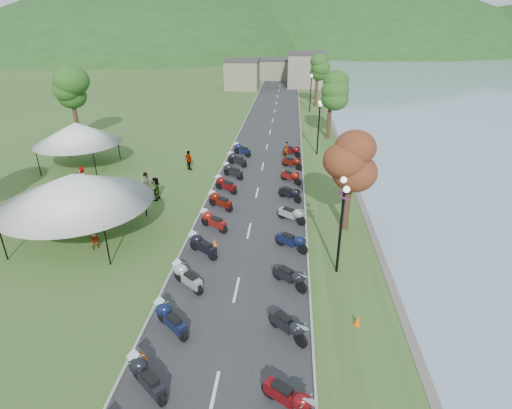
{
  "coord_description": "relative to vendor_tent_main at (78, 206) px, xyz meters",
  "views": [
    {
      "loc": [
        2.32,
        0.29,
        11.95
      ],
      "look_at": [
        0.34,
        23.13,
        1.3
      ],
      "focal_mm": 28.0,
      "sensor_mm": 36.0,
      "label": 1
    }
  ],
  "objects": [
    {
      "name": "road",
      "position": [
        9.95,
        19.47,
        -1.99
      ],
      "size": [
        7.0,
        120.0,
        0.02
      ],
      "primitive_type": "cube",
      "color": "#313133",
      "rests_on": "ground"
    },
    {
      "name": "hills_backdrop",
      "position": [
        9.95,
        179.47,
        -2.0
      ],
      "size": [
        360.0,
        120.0,
        76.0
      ],
      "primitive_type": null,
      "color": "#285621",
      "rests_on": "ground"
    },
    {
      "name": "far_building",
      "position": [
        7.95,
        64.47,
        0.5
      ],
      "size": [
        18.0,
        16.0,
        5.0
      ],
      "primitive_type": "cube",
      "color": "gray",
      "rests_on": "ground"
    },
    {
      "name": "moto_row_left",
      "position": [
        7.68,
        -4.57,
        -1.45
      ],
      "size": [
        2.6,
        44.43,
        1.1
      ],
      "primitive_type": null,
      "color": "#331411",
      "rests_on": "ground"
    },
    {
      "name": "moto_row_right",
      "position": [
        12.48,
        -2.26,
        -1.45
      ],
      "size": [
        2.6,
        40.3,
        1.1
      ],
      "primitive_type": null,
      "color": "#331411",
      "rests_on": "ground"
    },
    {
      "name": "vendor_tent_main",
      "position": [
        0.0,
        0.0,
        0.0
      ],
      "size": [
        5.83,
        5.83,
        4.0
      ],
      "primitive_type": null,
      "color": "white",
      "rests_on": "ground"
    },
    {
      "name": "vendor_tent_side",
      "position": [
        -6.01,
        11.96,
        0.0
      ],
      "size": [
        4.88,
        4.88,
        4.0
      ],
      "primitive_type": null,
      "color": "white",
      "rests_on": "ground"
    },
    {
      "name": "tree_lakeside",
      "position": [
        15.9,
        2.3,
        1.62
      ],
      "size": [
        2.61,
        2.61,
        7.24
      ],
      "primitive_type": null,
      "color": "#316A22",
      "rests_on": "ground"
    },
    {
      "name": "pedestrian_a",
      "position": [
        1.41,
        -1.39,
        -2.0
      ],
      "size": [
        0.69,
        0.69,
        1.54
      ],
      "primitive_type": "imported",
      "rotation": [
        0.0,
        0.0,
        0.76
      ],
      "color": "slate",
      "rests_on": "ground"
    },
    {
      "name": "pedestrian_b",
      "position": [
        1.59,
        6.83,
        -2.0
      ],
      "size": [
        0.85,
        0.54,
        1.63
      ],
      "primitive_type": "imported",
      "rotation": [
        0.0,
        0.0,
        3.28
      ],
      "color": "slate",
      "rests_on": "ground"
    },
    {
      "name": "pedestrian_c",
      "position": [
        -2.98,
        2.2,
        -2.0
      ],
      "size": [
        0.56,
        1.12,
        1.67
      ],
      "primitive_type": "imported",
      "rotation": [
        0.0,
        0.0,
        4.82
      ],
      "color": "slate",
      "rests_on": "ground"
    },
    {
      "name": "traffic_cone_near",
      "position": [
        6.95,
        -9.24,
        -1.74
      ],
      "size": [
        0.34,
        0.34,
        0.53
      ],
      "primitive_type": "cone",
      "color": "#F2590C",
      "rests_on": "ground"
    }
  ]
}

